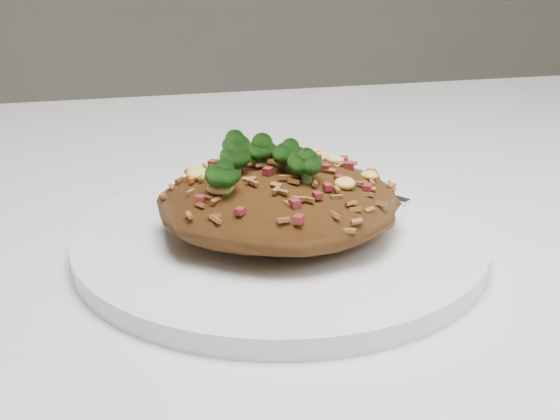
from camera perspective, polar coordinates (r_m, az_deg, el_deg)
The scene contains 4 objects.
dining_table at distance 0.60m, azimuth -6.50°, elevation -9.24°, with size 1.20×0.80×0.75m.
plate at distance 0.52m, azimuth 0.00°, elevation -2.23°, with size 0.27×0.27×0.01m, color white.
fried_rice at distance 0.51m, azimuth -0.08°, elevation 1.42°, with size 0.16×0.14×0.06m.
fork at distance 0.61m, azimuth 3.43°, elevation 2.19°, with size 0.11×0.14×0.00m.
Camera 1 is at (-0.04, -0.51, 0.97)m, focal length 50.00 mm.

